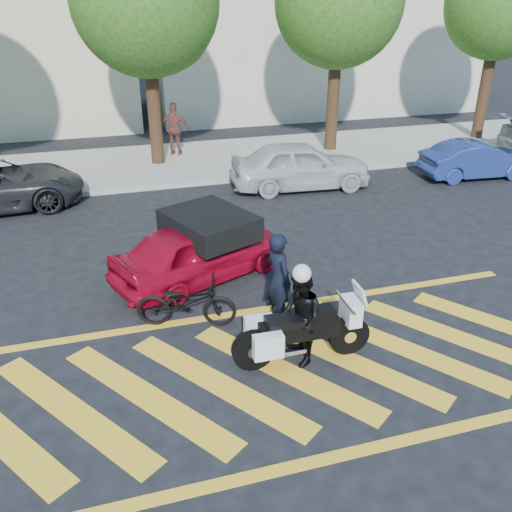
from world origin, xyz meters
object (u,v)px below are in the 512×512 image
object	(u,v)px
police_motorcycle	(300,332)
red_convertible	(200,251)
parked_mid_right	(300,165)
officer_bike	(279,279)
officer_moto	(300,318)
parked_right	(477,160)
bicycle	(186,302)

from	to	relation	value
police_motorcycle	red_convertible	distance (m)	3.45
police_motorcycle	parked_mid_right	xyz separation A→B (m)	(3.10, 8.25, 0.16)
officer_bike	officer_moto	xyz separation A→B (m)	(-0.05, -1.24, -0.06)
red_convertible	parked_mid_right	size ratio (longest dim) A/B	0.89
parked_mid_right	police_motorcycle	bearing A→B (deg)	164.20
parked_right	red_convertible	bearing A→B (deg)	117.49
officer_bike	red_convertible	distance (m)	2.32
officer_bike	parked_mid_right	size ratio (longest dim) A/B	0.42
bicycle	officer_bike	bearing A→B (deg)	-84.63
bicycle	officer_moto	size ratio (longest dim) A/B	1.10
red_convertible	parked_mid_right	bearing A→B (deg)	-62.59
officer_moto	parked_mid_right	world-z (taller)	officer_moto
officer_moto	bicycle	bearing A→B (deg)	-133.53
police_motorcycle	officer_moto	xyz separation A→B (m)	(-0.02, -0.00, 0.26)
officer_moto	parked_mid_right	xyz separation A→B (m)	(3.11, 8.25, -0.10)
bicycle	parked_mid_right	size ratio (longest dim) A/B	0.42
officer_moto	parked_right	world-z (taller)	officer_moto
officer_bike	police_motorcycle	bearing A→B (deg)	164.46
police_motorcycle	officer_moto	distance (m)	0.26
officer_moto	red_convertible	distance (m)	3.45
parked_mid_right	parked_right	xyz separation A→B (m)	(5.89, -0.65, -0.13)
parked_mid_right	red_convertible	bearing A→B (deg)	145.11
parked_right	police_motorcycle	bearing A→B (deg)	134.42
officer_bike	red_convertible	world-z (taller)	officer_bike
parked_mid_right	officer_moto	bearing A→B (deg)	164.11
officer_bike	parked_mid_right	distance (m)	7.65
red_convertible	parked_mid_right	world-z (taller)	parked_mid_right
bicycle	police_motorcycle	world-z (taller)	police_motorcycle
officer_bike	red_convertible	xyz separation A→B (m)	(-1.05, 2.06, -0.24)
officer_moto	parked_right	distance (m)	11.79
officer_moto	red_convertible	xyz separation A→B (m)	(-0.99, 3.30, -0.18)
police_motorcycle	officer_moto	size ratio (longest dim) A/B	1.43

